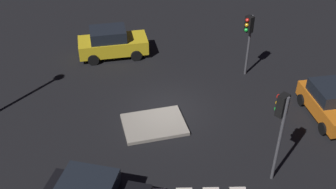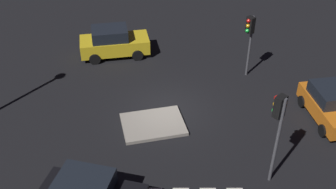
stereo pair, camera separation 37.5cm
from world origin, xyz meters
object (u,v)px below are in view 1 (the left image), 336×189
at_px(car_orange, 329,103).
at_px(traffic_light_north, 249,31).
at_px(traffic_island, 154,124).
at_px(car_yellow, 112,43).
at_px(traffic_light_east, 281,117).

xyz_separation_m(car_orange, traffic_light_north, (-3.64, 4.17, 2.06)).
bearing_deg(traffic_island, car_yellow, 110.70).
xyz_separation_m(traffic_island, car_yellow, (-2.76, 7.31, 0.86)).
height_order(traffic_light_north, traffic_light_east, traffic_light_east).
bearing_deg(traffic_light_east, traffic_light_north, -43.52).
bearing_deg(car_orange, traffic_light_north, -147.71).
bearing_deg(car_yellow, traffic_island, -79.58).
distance_m(traffic_island, traffic_light_east, 7.04).
bearing_deg(traffic_island, traffic_light_east, -35.09).
bearing_deg(car_orange, traffic_light_east, -51.84).
distance_m(traffic_island, car_yellow, 7.86).
bearing_deg(traffic_light_north, traffic_island, 5.17).
bearing_deg(car_yellow, traffic_light_north, -27.35).
bearing_deg(car_orange, car_yellow, -128.29).
xyz_separation_m(traffic_island, traffic_light_north, (5.42, 4.80, 2.83)).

